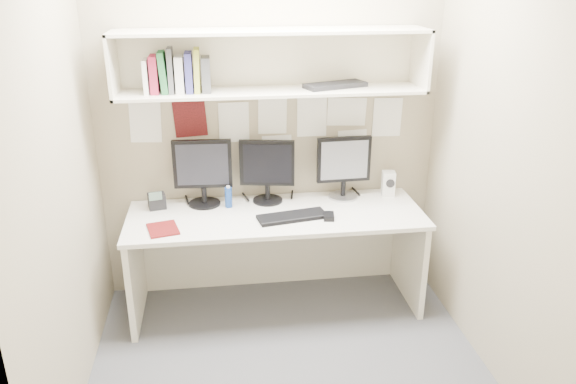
{
  "coord_description": "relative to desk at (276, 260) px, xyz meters",
  "views": [
    {
      "loc": [
        -0.38,
        -2.82,
        2.27
      ],
      "look_at": [
        0.04,
        0.35,
        1.0
      ],
      "focal_mm": 35.0,
      "sensor_mm": 36.0,
      "label": 1
    }
  ],
  "objects": [
    {
      "name": "book_stack",
      "position": [
        -0.6,
        0.15,
        1.3
      ],
      "size": [
        0.41,
        0.17,
        0.28
      ],
      "color": "white",
      "rests_on": "overhead_hutch"
    },
    {
      "name": "pinned_papers",
      "position": [
        0.0,
        0.34,
        0.88
      ],
      "size": [
        1.92,
        0.01,
        0.48
      ],
      "primitive_type": null,
      "color": "white",
      "rests_on": "wall_back"
    },
    {
      "name": "floor",
      "position": [
        0.0,
        -0.65,
        -0.37
      ],
      "size": [
        2.4,
        2.0,
        0.01
      ],
      "primitive_type": "cube",
      "color": "#494A4F",
      "rests_on": "ground"
    },
    {
      "name": "mouse",
      "position": [
        0.34,
        -0.14,
        0.38
      ],
      "size": [
        0.08,
        0.12,
        0.03
      ],
      "primitive_type": "cube",
      "rotation": [
        0.0,
        0.0,
        -0.16
      ],
      "color": "black",
      "rests_on": "desk"
    },
    {
      "name": "wall_back",
      "position": [
        0.0,
        0.35,
        0.93
      ],
      "size": [
        2.4,
        0.02,
        2.6
      ],
      "primitive_type": "cube",
      "color": "tan",
      "rests_on": "ground"
    },
    {
      "name": "speaker",
      "position": [
        0.85,
        0.21,
        0.45
      ],
      "size": [
        0.1,
        0.11,
        0.18
      ],
      "rotation": [
        0.0,
        0.0,
        -0.15
      ],
      "color": "silver",
      "rests_on": "desk"
    },
    {
      "name": "keyboard",
      "position": [
        0.1,
        -0.1,
        0.37
      ],
      "size": [
        0.48,
        0.24,
        0.02
      ],
      "primitive_type": "cube",
      "rotation": [
        0.0,
        0.0,
        0.18
      ],
      "color": "black",
      "rests_on": "desk"
    },
    {
      "name": "monitor_left",
      "position": [
        -0.48,
        0.22,
        0.62
      ],
      "size": [
        0.4,
        0.22,
        0.47
      ],
      "rotation": [
        0.0,
        0.0,
        -0.06
      ],
      "color": "black",
      "rests_on": "desk"
    },
    {
      "name": "wall_right",
      "position": [
        1.2,
        -0.65,
        0.93
      ],
      "size": [
        0.02,
        2.0,
        2.6
      ],
      "primitive_type": "cube",
      "color": "tan",
      "rests_on": "ground"
    },
    {
      "name": "wall_front",
      "position": [
        0.0,
        -1.65,
        0.93
      ],
      "size": [
        2.4,
        0.02,
        2.6
      ],
      "primitive_type": "cube",
      "color": "tan",
      "rests_on": "ground"
    },
    {
      "name": "monitor_right",
      "position": [
        0.51,
        0.22,
        0.61
      ],
      "size": [
        0.39,
        0.21,
        0.45
      ],
      "rotation": [
        0.0,
        0.0,
        0.04
      ],
      "color": "#A5A5AA",
      "rests_on": "desk"
    },
    {
      "name": "monitor_center",
      "position": [
        -0.03,
        0.22,
        0.61
      ],
      "size": [
        0.38,
        0.21,
        0.45
      ],
      "rotation": [
        0.0,
        0.0,
        -0.17
      ],
      "color": "black",
      "rests_on": "desk"
    },
    {
      "name": "hutch_tray",
      "position": [
        0.42,
        0.17,
        1.19
      ],
      "size": [
        0.45,
        0.29,
        0.03
      ],
      "primitive_type": "cube",
      "rotation": [
        0.0,
        0.0,
        0.33
      ],
      "color": "black",
      "rests_on": "overhead_hutch"
    },
    {
      "name": "blue_bottle",
      "position": [
        -0.31,
        0.14,
        0.44
      ],
      "size": [
        0.05,
        0.05,
        0.16
      ],
      "color": "navy",
      "rests_on": "desk"
    },
    {
      "name": "overhead_hutch",
      "position": [
        0.0,
        0.21,
        1.35
      ],
      "size": [
        2.0,
        0.38,
        0.4
      ],
      "color": "silver",
      "rests_on": "wall_back"
    },
    {
      "name": "desk_phone",
      "position": [
        -0.8,
        0.19,
        0.42
      ],
      "size": [
        0.13,
        0.13,
        0.14
      ],
      "rotation": [
        0.0,
        0.0,
        0.23
      ],
      "color": "black",
      "rests_on": "desk"
    },
    {
      "name": "desk",
      "position": [
        0.0,
        0.0,
        0.0
      ],
      "size": [
        2.0,
        0.7,
        0.73
      ],
      "color": "silver",
      "rests_on": "floor"
    },
    {
      "name": "maroon_notebook",
      "position": [
        -0.74,
        -0.17,
        0.37
      ],
      "size": [
        0.23,
        0.26,
        0.01
      ],
      "primitive_type": "cube",
      "rotation": [
        0.0,
        0.0,
        0.24
      ],
      "color": "#590F0F",
      "rests_on": "desk"
    },
    {
      "name": "wall_left",
      "position": [
        -1.2,
        -0.65,
        0.93
      ],
      "size": [
        0.02,
        2.0,
        2.6
      ],
      "primitive_type": "cube",
      "color": "tan",
      "rests_on": "ground"
    }
  ]
}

